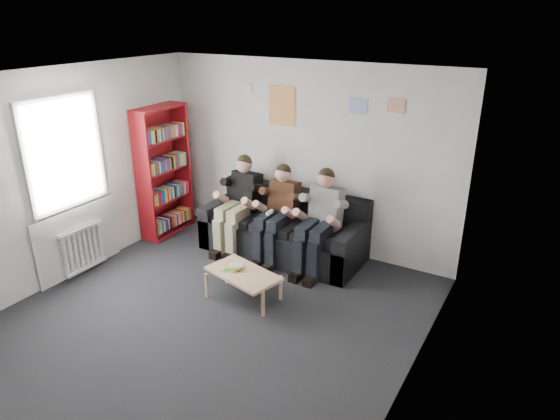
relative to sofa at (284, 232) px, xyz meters
name	(u,v)px	position (x,y,z in m)	size (l,w,h in m)	color
room_shell	(194,215)	(0.11, -2.06, 1.03)	(5.00, 5.00, 5.00)	black
sofa	(284,232)	(0.00, 0.00, 0.00)	(2.33, 0.95, 0.90)	black
bookshelf	(164,172)	(-1.96, -0.29, 0.68)	(0.30, 0.90, 2.01)	maroon
coffee_table	(243,276)	(0.20, -1.35, -0.01)	(0.90, 0.50, 0.36)	tan
game_cases	(232,268)	(0.05, -1.35, 0.06)	(0.22, 0.20, 0.05)	silver
person_left	(238,204)	(-0.65, -0.21, 0.37)	(0.42, 0.90, 1.39)	black
person_middle	(277,214)	(0.00, -0.21, 0.36)	(0.40, 0.86, 1.35)	#472417
person_right	(319,222)	(0.65, -0.21, 0.37)	(0.42, 0.90, 1.39)	white
radiator	(83,248)	(-2.04, -1.86, 0.03)	(0.10, 0.64, 0.60)	white
window	(71,200)	(-2.11, -1.86, 0.70)	(0.05, 1.30, 2.36)	white
poster_large	(282,106)	(-0.29, 0.43, 1.73)	(0.42, 0.01, 0.55)	gold
poster_blue	(358,106)	(0.86, 0.43, 1.83)	(0.25, 0.01, 0.20)	#3969C4
poster_pink	(396,106)	(1.36, 0.43, 1.88)	(0.22, 0.01, 0.18)	#C03C84
poster_sign	(246,88)	(-0.89, 0.43, 1.93)	(0.20, 0.01, 0.14)	silver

